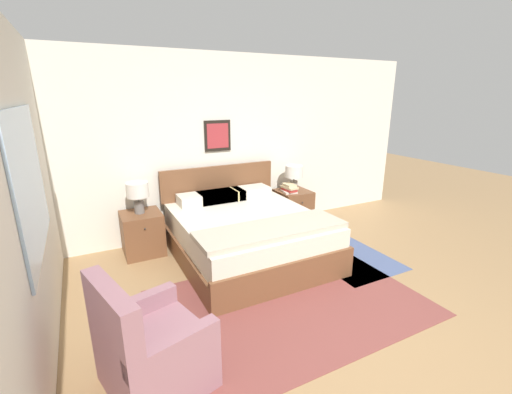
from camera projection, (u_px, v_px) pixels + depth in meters
The scene contains 15 objects.
ground_plane at pixel (361, 351), 2.82m from camera, with size 16.00×16.00×0.00m, color #99754C.
wall_back at pixel (220, 146), 5.04m from camera, with size 6.84×0.09×2.60m.
wall_left at pixel (29, 189), 2.74m from camera, with size 0.08×5.41×2.60m.
area_rug_main at pixel (290, 303), 3.47m from camera, with size 2.63×1.82×0.01m.
area_rug_bedside at pixel (348, 257), 4.45m from camera, with size 0.92×1.23×0.01m.
bed at pixel (246, 233), 4.39m from camera, with size 1.72×1.98×1.03m.
armchair at pixel (150, 350), 2.40m from camera, with size 0.81×0.83×0.90m.
nightstand_near_window at pixel (143, 233), 4.49m from camera, with size 0.50×0.53×0.56m.
nightstand_by_door at pixel (293, 207), 5.52m from camera, with size 0.50×0.53×0.56m.
table_lamp_near_window at pixel (138, 192), 4.34m from camera, with size 0.28×0.28×0.41m.
table_lamp_by_door at pixel (294, 173), 5.38m from camera, with size 0.28×0.28×0.41m.
book_thick_bottom at pixel (289, 192), 5.35m from camera, with size 0.23×0.25×0.03m.
book_hardcover_middle at pixel (289, 189), 5.34m from camera, with size 0.15×0.25×0.04m.
book_novel_upper at pixel (289, 187), 5.33m from camera, with size 0.18×0.29×0.03m.
book_slim_near_top at pixel (289, 185), 5.32m from camera, with size 0.15×0.21×0.04m.
Camera 1 is at (-1.84, -1.68, 2.03)m, focal length 24.00 mm.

